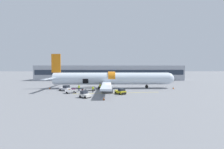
# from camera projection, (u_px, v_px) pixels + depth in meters

# --- Properties ---
(ground_plane) EXTENTS (500.00, 500.00, 0.00)m
(ground_plane) POSITION_uv_depth(u_px,v_px,m) (110.00, 92.00, 40.77)
(ground_plane) COLOR slate
(apron_marking_line) EXTENTS (22.68, 2.61, 0.01)m
(apron_marking_line) POSITION_uv_depth(u_px,v_px,m) (117.00, 93.00, 39.17)
(apron_marking_line) COLOR yellow
(apron_marking_line) RESTS_ON ground_plane
(terminal_strip) EXTENTS (77.82, 11.32, 7.80)m
(terminal_strip) POSITION_uv_depth(u_px,v_px,m) (110.00, 73.00, 82.06)
(terminal_strip) COLOR #9EA3AD
(terminal_strip) RESTS_ON ground_plane
(airplane) EXTENTS (40.88, 36.23, 11.02)m
(airplane) POSITION_uv_depth(u_px,v_px,m) (110.00, 79.00, 48.20)
(airplane) COLOR silver
(airplane) RESTS_ON ground_plane
(baggage_tug_lead) EXTENTS (3.57, 2.94, 1.56)m
(baggage_tug_lead) POSITION_uv_depth(u_px,v_px,m) (65.00, 88.00, 43.11)
(baggage_tug_lead) COLOR silver
(baggage_tug_lead) RESTS_ON ground_plane
(baggage_tug_mid) EXTENTS (2.90, 3.44, 1.51)m
(baggage_tug_mid) POSITION_uv_depth(u_px,v_px,m) (121.00, 91.00, 37.56)
(baggage_tug_mid) COLOR yellow
(baggage_tug_mid) RESTS_ON ground_plane
(baggage_tug_rear) EXTENTS (2.81, 2.69, 1.51)m
(baggage_tug_rear) POSITION_uv_depth(u_px,v_px,m) (85.00, 95.00, 33.06)
(baggage_tug_rear) COLOR silver
(baggage_tug_rear) RESTS_ON ground_plane
(baggage_cart_loading) EXTENTS (4.24, 2.73, 1.10)m
(baggage_cart_loading) POSITION_uv_depth(u_px,v_px,m) (90.00, 89.00, 43.19)
(baggage_cart_loading) COLOR #999BA0
(baggage_cart_loading) RESTS_ON ground_plane
(baggage_cart_queued) EXTENTS (3.68, 2.66, 1.17)m
(baggage_cart_queued) POSITION_uv_depth(u_px,v_px,m) (71.00, 91.00, 38.88)
(baggage_cart_queued) COLOR silver
(baggage_cart_queued) RESTS_ON ground_plane
(ground_crew_loader_a) EXTENTS (0.49, 0.61, 1.74)m
(ground_crew_loader_a) POSITION_uv_depth(u_px,v_px,m) (100.00, 87.00, 45.04)
(ground_crew_loader_a) COLOR black
(ground_crew_loader_a) RESTS_ON ground_plane
(ground_crew_loader_b) EXTENTS (0.58, 0.53, 1.74)m
(ground_crew_loader_b) POSITION_uv_depth(u_px,v_px,m) (79.00, 88.00, 42.73)
(ground_crew_loader_b) COLOR #1E2338
(ground_crew_loader_b) RESTS_ON ground_plane
(ground_crew_driver) EXTENTS (0.51, 0.59, 1.71)m
(ground_crew_driver) POSITION_uv_depth(u_px,v_px,m) (103.00, 88.00, 41.37)
(ground_crew_driver) COLOR #2D2D33
(ground_crew_driver) RESTS_ON ground_plane
(ground_crew_supervisor) EXTENTS (0.55, 0.51, 1.64)m
(ground_crew_supervisor) POSITION_uv_depth(u_px,v_px,m) (93.00, 89.00, 40.32)
(ground_crew_supervisor) COLOR black
(ground_crew_supervisor) RESTS_ON ground_plane
(suitcase_on_tarmac_upright) EXTENTS (0.51, 0.24, 0.86)m
(suitcase_on_tarmac_upright) POSITION_uv_depth(u_px,v_px,m) (82.00, 91.00, 40.88)
(suitcase_on_tarmac_upright) COLOR #4C1E1E
(suitcase_on_tarmac_upright) RESTS_ON ground_plane
(safety_cone_nose) EXTENTS (0.62, 0.62, 0.73)m
(safety_cone_nose) POSITION_uv_depth(u_px,v_px,m) (173.00, 88.00, 46.96)
(safety_cone_nose) COLOR black
(safety_cone_nose) RESTS_ON ground_plane
(safety_cone_engine_left) EXTENTS (0.51, 0.51, 0.68)m
(safety_cone_engine_left) POSITION_uv_depth(u_px,v_px,m) (104.00, 98.00, 30.52)
(safety_cone_engine_left) COLOR black
(safety_cone_engine_left) RESTS_ON ground_plane
(safety_cone_wingtip) EXTENTS (0.62, 0.62, 0.70)m
(safety_cone_wingtip) POSITION_uv_depth(u_px,v_px,m) (116.00, 91.00, 39.98)
(safety_cone_wingtip) COLOR black
(safety_cone_wingtip) RESTS_ON ground_plane
(safety_cone_tail) EXTENTS (0.61, 0.61, 0.57)m
(safety_cone_tail) POSITION_uv_depth(u_px,v_px,m) (50.00, 88.00, 47.14)
(safety_cone_tail) COLOR black
(safety_cone_tail) RESTS_ON ground_plane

